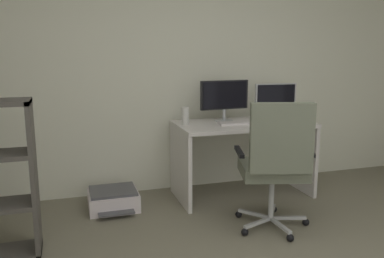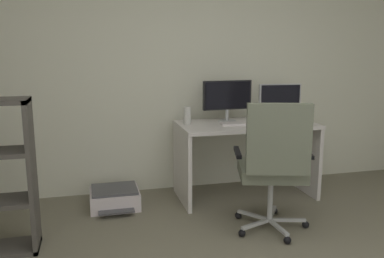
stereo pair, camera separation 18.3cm
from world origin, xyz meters
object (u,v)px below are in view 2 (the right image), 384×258
at_px(office_chair, 274,162).
at_px(desktop_speaker, 187,116).
at_px(printer, 115,198).
at_px(monitor_secondary, 280,98).
at_px(computer_mouse, 264,122).
at_px(monitor_main, 227,97).
at_px(keyboard, 238,124).
at_px(desk, 246,143).

bearing_deg(office_chair, desktop_speaker, 116.86).
bearing_deg(printer, monitor_secondary, 3.54).
bearing_deg(computer_mouse, monitor_main, 156.40).
xyz_separation_m(keyboard, desktop_speaker, (-0.47, 0.13, 0.07)).
distance_m(computer_mouse, desktop_speaker, 0.75).
height_order(monitor_main, keyboard, monitor_main).
distance_m(keyboard, desktop_speaker, 0.49).
relative_size(monitor_main, desktop_speaker, 2.98).
xyz_separation_m(keyboard, computer_mouse, (0.27, 0.00, 0.01)).
height_order(monitor_main, office_chair, monitor_main).
xyz_separation_m(monitor_main, keyboard, (0.05, -0.18, -0.24)).
bearing_deg(keyboard, printer, 178.13).
xyz_separation_m(computer_mouse, desktop_speaker, (-0.74, 0.13, 0.07)).
xyz_separation_m(desk, monitor_main, (-0.16, 0.11, 0.45)).
bearing_deg(desk, office_chair, -97.20).
height_order(monitor_secondary, computer_mouse, monitor_secondary).
relative_size(keyboard, computer_mouse, 3.40).
distance_m(monitor_secondary, desktop_speaker, 1.00).
distance_m(desktop_speaker, office_chair, 1.07).
distance_m(desk, monitor_secondary, 0.60).
relative_size(desktop_speaker, office_chair, 0.16).
height_order(monitor_secondary, printer, monitor_secondary).
height_order(keyboard, printer, keyboard).
xyz_separation_m(monitor_secondary, printer, (-1.70, -0.11, -0.88)).
distance_m(monitor_secondary, keyboard, 0.59).
distance_m(computer_mouse, office_chair, 0.86).
xyz_separation_m(monitor_main, monitor_secondary, (0.57, 0.00, -0.03)).
relative_size(monitor_main, monitor_secondary, 1.14).
bearing_deg(desktop_speaker, desk, -6.44).
distance_m(monitor_main, monitor_secondary, 0.57).
height_order(monitor_secondary, desktop_speaker, monitor_secondary).
xyz_separation_m(desk, printer, (-1.30, 0.01, -0.45)).
height_order(computer_mouse, desktop_speaker, desktop_speaker).
bearing_deg(keyboard, monitor_main, 107.19).
xyz_separation_m(monitor_main, computer_mouse, (0.32, -0.18, -0.23)).
bearing_deg(monitor_secondary, keyboard, -160.84).
xyz_separation_m(monitor_secondary, office_chair, (-0.52, -0.98, -0.37)).
xyz_separation_m(keyboard, office_chair, (0.00, -0.80, -0.16)).
bearing_deg(monitor_secondary, desk, -164.46).
xyz_separation_m(monitor_main, office_chair, (0.05, -0.98, -0.40)).
bearing_deg(printer, computer_mouse, -2.93).
bearing_deg(office_chair, monitor_secondary, 62.17).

